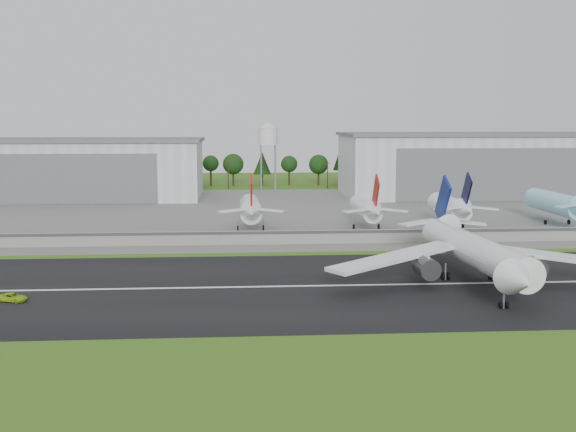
{
  "coord_description": "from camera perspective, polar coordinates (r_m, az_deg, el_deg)",
  "views": [
    {
      "loc": [
        -17.97,
        -117.78,
        29.94
      ],
      "look_at": [
        -6.86,
        40.0,
        9.0
      ],
      "focal_mm": 45.0,
      "sensor_mm": 36.0,
      "label": 1
    }
  ],
  "objects": [
    {
      "name": "utility_poles",
      "position": [
        319.69,
        -0.79,
        2.17
      ],
      "size": [
        230.0,
        3.0,
        12.0
      ],
      "primitive_type": null,
      "color": "black",
      "rests_on": "ground"
    },
    {
      "name": "main_airliner",
      "position": [
        136.83,
        14.54,
        -3.25
      ],
      "size": [
        57.2,
        59.22,
        18.17
      ],
      "rotation": [
        0.0,
        0.0,
        3.2
      ],
      "color": "white",
      "rests_on": "runway"
    },
    {
      "name": "runway_centerline",
      "position": [
        132.44,
        3.89,
        -5.49
      ],
      "size": [
        220.0,
        1.0,
        0.02
      ],
      "primitive_type": "cube",
      "color": "white",
      "rests_on": "runway"
    },
    {
      "name": "runway",
      "position": [
        132.45,
        3.89,
        -5.52
      ],
      "size": [
        320.0,
        60.0,
        0.1
      ],
      "primitive_type": "cube",
      "color": "black",
      "rests_on": "ground"
    },
    {
      "name": "parked_jet_skyblue",
      "position": [
        221.0,
        20.71,
        0.93
      ],
      "size": [
        7.36,
        37.29,
        16.94
      ],
      "color": "#91DEFC",
      "rests_on": "ground"
    },
    {
      "name": "parked_jet_red_a",
      "position": [
        195.82,
        -2.97,
        0.57
      ],
      "size": [
        7.36,
        31.29,
        16.7
      ],
      "color": "white",
      "rests_on": "ground"
    },
    {
      "name": "blast_fence",
      "position": [
        175.96,
        1.89,
        -1.66
      ],
      "size": [
        240.0,
        0.61,
        3.5
      ],
      "color": "gray",
      "rests_on": "ground"
    },
    {
      "name": "hangar_west",
      "position": [
        290.0,
        -16.4,
        3.62
      ],
      "size": [
        97.0,
        44.0,
        23.2
      ],
      "color": "silver",
      "rests_on": "ground"
    },
    {
      "name": "apron",
      "position": [
        240.32,
        0.29,
        0.4
      ],
      "size": [
        320.0,
        150.0,
        0.1
      ],
      "primitive_type": "cube",
      "color": "slate",
      "rests_on": "ground"
    },
    {
      "name": "ground_vehicle",
      "position": [
        129.0,
        -20.94,
        -6.02
      ],
      "size": [
        5.53,
        3.82,
        1.4
      ],
      "primitive_type": "imported",
      "rotation": [
        0.0,
        0.0,
        1.25
      ],
      "color": "#98C517",
      "rests_on": "runway"
    },
    {
      "name": "parked_jet_navy",
      "position": [
        204.6,
        12.88,
        0.7
      ],
      "size": [
        7.36,
        31.29,
        16.75
      ],
      "color": "white",
      "rests_on": "ground"
    },
    {
      "name": "treeline",
      "position": [
        334.61,
        -0.93,
        2.41
      ],
      "size": [
        320.0,
        16.0,
        22.0
      ],
      "primitive_type": null,
      "color": "black",
      "rests_on": "ground"
    },
    {
      "name": "water_tower",
      "position": [
        303.11,
        -1.59,
        6.52
      ],
      "size": [
        8.4,
        8.4,
        29.4
      ],
      "color": "#99999E",
      "rests_on": "ground"
    },
    {
      "name": "ground",
      "position": [
        122.85,
        4.54,
        -6.59
      ],
      "size": [
        600.0,
        600.0,
        0.0
      ],
      "primitive_type": "plane",
      "color": "#326417",
      "rests_on": "ground"
    },
    {
      "name": "hangar_east",
      "position": [
        298.1,
        14.19,
        3.98
      ],
      "size": [
        102.0,
        47.0,
        25.2
      ],
      "color": "silver",
      "rests_on": "ground"
    },
    {
      "name": "parked_jet_red_b",
      "position": [
        198.98,
        6.29,
        0.57
      ],
      "size": [
        7.36,
        31.29,
        16.44
      ],
      "color": "white",
      "rests_on": "ground"
    }
  ]
}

